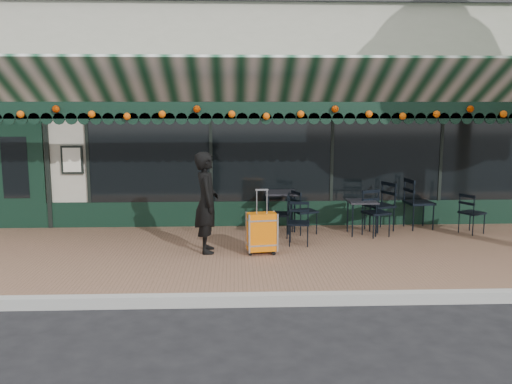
{
  "coord_description": "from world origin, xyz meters",
  "views": [
    {
      "loc": [
        -0.55,
        -6.69,
        2.5
      ],
      "look_at": [
        -0.21,
        1.6,
        1.21
      ],
      "focal_mm": 38.0,
      "sensor_mm": 36.0,
      "label": 1
    }
  ],
  "objects_px": {
    "chair_b_front": "(299,224)",
    "chair_a_extra": "(472,213)",
    "chair_a_front": "(376,213)",
    "suitcase": "(262,233)",
    "cafe_table_a": "(362,204)",
    "chair_b_right": "(305,212)",
    "chair_a_right": "(419,203)",
    "chair_b_left": "(279,215)",
    "chair_a_left": "(380,206)",
    "cafe_table_b": "(280,196)",
    "woman": "(207,202)"
  },
  "relations": [
    {
      "from": "chair_b_front",
      "to": "chair_a_extra",
      "type": "bearing_deg",
      "value": 20.67
    },
    {
      "from": "chair_a_front",
      "to": "chair_b_front",
      "type": "distance_m",
      "value": 1.62
    },
    {
      "from": "suitcase",
      "to": "cafe_table_a",
      "type": "xyz_separation_m",
      "value": [
        1.94,
        1.31,
        0.22
      ]
    },
    {
      "from": "cafe_table_a",
      "to": "chair_b_right",
      "type": "bearing_deg",
      "value": 172.96
    },
    {
      "from": "chair_a_right",
      "to": "cafe_table_a",
      "type": "bearing_deg",
      "value": 103.04
    },
    {
      "from": "chair_a_front",
      "to": "chair_b_left",
      "type": "bearing_deg",
      "value": 158.53
    },
    {
      "from": "chair_a_left",
      "to": "chair_b_right",
      "type": "height_order",
      "value": "chair_a_left"
    },
    {
      "from": "cafe_table_a",
      "to": "chair_b_right",
      "type": "relative_size",
      "value": 0.77
    },
    {
      "from": "suitcase",
      "to": "chair_a_left",
      "type": "xyz_separation_m",
      "value": [
        2.36,
        1.62,
        0.12
      ]
    },
    {
      "from": "suitcase",
      "to": "chair_a_right",
      "type": "xyz_separation_m",
      "value": [
        3.18,
        1.76,
        0.15
      ]
    },
    {
      "from": "chair_a_right",
      "to": "chair_a_front",
      "type": "relative_size",
      "value": 1.18
    },
    {
      "from": "chair_b_right",
      "to": "cafe_table_b",
      "type": "bearing_deg",
      "value": 31.21
    },
    {
      "from": "chair_a_left",
      "to": "chair_a_extra",
      "type": "height_order",
      "value": "chair_a_left"
    },
    {
      "from": "woman",
      "to": "chair_a_front",
      "type": "height_order",
      "value": "woman"
    },
    {
      "from": "woman",
      "to": "chair_b_left",
      "type": "xyz_separation_m",
      "value": [
        1.26,
        1.02,
        -0.41
      ]
    },
    {
      "from": "chair_a_left",
      "to": "chair_b_front",
      "type": "height_order",
      "value": "chair_a_left"
    },
    {
      "from": "cafe_table_b",
      "to": "chair_a_left",
      "type": "bearing_deg",
      "value": -4.48
    },
    {
      "from": "cafe_table_b",
      "to": "chair_a_right",
      "type": "height_order",
      "value": "chair_a_right"
    },
    {
      "from": "woman",
      "to": "chair_a_extra",
      "type": "distance_m",
      "value": 5.08
    },
    {
      "from": "woman",
      "to": "chair_a_left",
      "type": "relative_size",
      "value": 1.74
    },
    {
      "from": "chair_b_right",
      "to": "chair_a_left",
      "type": "bearing_deg",
      "value": -103.43
    },
    {
      "from": "chair_a_right",
      "to": "cafe_table_b",
      "type": "bearing_deg",
      "value": 82.68
    },
    {
      "from": "cafe_table_b",
      "to": "chair_a_front",
      "type": "xyz_separation_m",
      "value": [
        1.72,
        -0.6,
        -0.24
      ]
    },
    {
      "from": "chair_a_right",
      "to": "chair_b_front",
      "type": "bearing_deg",
      "value": 108.47
    },
    {
      "from": "chair_a_right",
      "to": "chair_a_front",
      "type": "bearing_deg",
      "value": 113.37
    },
    {
      "from": "cafe_table_b",
      "to": "chair_a_right",
      "type": "relative_size",
      "value": 0.74
    },
    {
      "from": "cafe_table_b",
      "to": "chair_a_extra",
      "type": "xyz_separation_m",
      "value": [
        3.59,
        -0.47,
        -0.28
      ]
    },
    {
      "from": "chair_a_extra",
      "to": "chair_a_front",
      "type": "bearing_deg",
      "value": 66.19
    },
    {
      "from": "chair_a_right",
      "to": "chair_b_left",
      "type": "height_order",
      "value": "chair_a_right"
    },
    {
      "from": "suitcase",
      "to": "chair_b_front",
      "type": "bearing_deg",
      "value": 30.56
    },
    {
      "from": "chair_a_left",
      "to": "suitcase",
      "type": "bearing_deg",
      "value": -78.88
    },
    {
      "from": "woman",
      "to": "chair_b_left",
      "type": "height_order",
      "value": "woman"
    },
    {
      "from": "cafe_table_b",
      "to": "woman",
      "type": "bearing_deg",
      "value": -130.01
    },
    {
      "from": "chair_a_front",
      "to": "cafe_table_a",
      "type": "bearing_deg",
      "value": 129.46
    },
    {
      "from": "woman",
      "to": "chair_b_front",
      "type": "distance_m",
      "value": 1.67
    },
    {
      "from": "suitcase",
      "to": "chair_b_left",
      "type": "xyz_separation_m",
      "value": [
        0.37,
        1.19,
        0.06
      ]
    },
    {
      "from": "cafe_table_b",
      "to": "chair_a_front",
      "type": "distance_m",
      "value": 1.84
    },
    {
      "from": "cafe_table_b",
      "to": "chair_b_front",
      "type": "distance_m",
      "value": 1.26
    },
    {
      "from": "chair_a_front",
      "to": "suitcase",
      "type": "bearing_deg",
      "value": -172.62
    },
    {
      "from": "chair_b_left",
      "to": "chair_a_front",
      "type": "bearing_deg",
      "value": 98.92
    },
    {
      "from": "cafe_table_b",
      "to": "chair_b_left",
      "type": "bearing_deg",
      "value": -97.69
    },
    {
      "from": "chair_a_left",
      "to": "chair_b_front",
      "type": "bearing_deg",
      "value": -81.34
    },
    {
      "from": "chair_a_left",
      "to": "chair_b_left",
      "type": "distance_m",
      "value": 2.04
    },
    {
      "from": "suitcase",
      "to": "chair_a_front",
      "type": "distance_m",
      "value": 2.47
    },
    {
      "from": "chair_a_left",
      "to": "chair_b_left",
      "type": "relative_size",
      "value": 1.15
    },
    {
      "from": "chair_a_front",
      "to": "chair_b_front",
      "type": "relative_size",
      "value": 1.14
    },
    {
      "from": "chair_b_left",
      "to": "chair_b_right",
      "type": "xyz_separation_m",
      "value": [
        0.51,
        0.25,
        0.0
      ]
    },
    {
      "from": "woman",
      "to": "chair_a_right",
      "type": "bearing_deg",
      "value": -74.06
    },
    {
      "from": "suitcase",
      "to": "chair_a_extra",
      "type": "xyz_separation_m",
      "value": [
        4.04,
        1.3,
        0.03
      ]
    },
    {
      "from": "cafe_table_a",
      "to": "chair_a_extra",
      "type": "distance_m",
      "value": 2.11
    }
  ]
}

